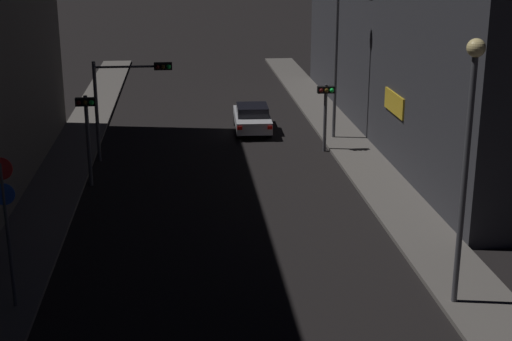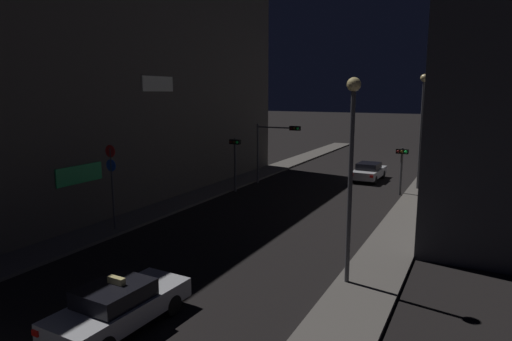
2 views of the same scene
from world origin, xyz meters
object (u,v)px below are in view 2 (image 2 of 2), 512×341
object	(u,v)px
traffic_light_overhead	(274,141)
far_car	(369,171)
taxi	(119,305)
sign_pole_left	(112,178)
traffic_light_left_kerb	(235,154)
traffic_light_right_kerb	(402,161)
street_lamp_near_block	(351,150)
street_lamp_far_block	(422,111)

from	to	relation	value
traffic_light_overhead	far_car	bearing A→B (deg)	38.35
taxi	sign_pole_left	bearing A→B (deg)	135.03
far_car	traffic_light_overhead	size ratio (longest dim) A/B	0.99
taxi	traffic_light_left_kerb	bearing A→B (deg)	108.90
traffic_light_right_kerb	street_lamp_near_block	bearing A→B (deg)	-87.58
sign_pole_left	street_lamp_near_block	xyz separation A→B (m)	(12.04, -0.93, 2.21)
far_car	traffic_light_left_kerb	distance (m)	11.33
far_car	traffic_light_overhead	xyz separation A→B (m)	(-6.06, -4.80, 2.60)
far_car	traffic_light_overhead	bearing A→B (deg)	-141.65
traffic_light_right_kerb	street_lamp_far_block	bearing A→B (deg)	67.60
street_lamp_far_block	traffic_light_right_kerb	bearing A→B (deg)	-112.40
sign_pole_left	street_lamp_near_block	size ratio (longest dim) A/B	0.58
street_lamp_near_block	traffic_light_right_kerb	bearing A→B (deg)	92.42
traffic_light_left_kerb	traffic_light_right_kerb	bearing A→B (deg)	21.31
sign_pole_left	street_lamp_far_block	distance (m)	21.07
traffic_light_overhead	sign_pole_left	bearing A→B (deg)	-98.97
traffic_light_overhead	traffic_light_right_kerb	xyz separation A→B (m)	(9.13, 0.58, -0.98)
street_lamp_far_block	traffic_light_left_kerb	bearing A→B (deg)	-151.45
traffic_light_left_kerb	far_car	bearing A→B (deg)	48.15
traffic_light_overhead	street_lamp_near_block	distance (m)	18.13
taxi	street_lamp_near_block	xyz separation A→B (m)	(5.15, 5.95, 4.19)
taxi	street_lamp_far_block	distance (m)	24.86
traffic_light_left_kerb	street_lamp_far_block	size ratio (longest dim) A/B	0.47
taxi	far_car	xyz separation A→B (m)	(1.42, 25.91, -0.00)
traffic_light_left_kerb	street_lamp_near_block	xyz separation A→B (m)	(11.18, -11.65, 2.24)
street_lamp_near_block	far_car	bearing A→B (deg)	100.58
taxi	traffic_light_right_kerb	distance (m)	22.22
traffic_light_left_kerb	sign_pole_left	world-z (taller)	sign_pole_left
sign_pole_left	traffic_light_overhead	bearing A→B (deg)	81.03
traffic_light_right_kerb	street_lamp_far_block	xyz separation A→B (m)	(0.86, 2.09, 3.25)
traffic_light_overhead	street_lamp_near_block	world-z (taller)	street_lamp_near_block
traffic_light_overhead	traffic_light_right_kerb	bearing A→B (deg)	3.66
taxi	traffic_light_overhead	world-z (taller)	traffic_light_overhead
traffic_light_overhead	traffic_light_right_kerb	size ratio (longest dim) A/B	1.41
taxi	far_car	size ratio (longest dim) A/B	1.01
taxi	far_car	world-z (taller)	taxi
street_lamp_near_block	street_lamp_far_block	xyz separation A→B (m)	(0.19, 17.84, 0.67)
traffic_light_left_kerb	street_lamp_near_block	world-z (taller)	street_lamp_near_block
taxi	traffic_light_overhead	distance (m)	21.77
sign_pole_left	traffic_light_right_kerb	bearing A→B (deg)	52.49
taxi	traffic_light_left_kerb	world-z (taller)	traffic_light_left_kerb
traffic_light_left_kerb	sign_pole_left	bearing A→B (deg)	-94.60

